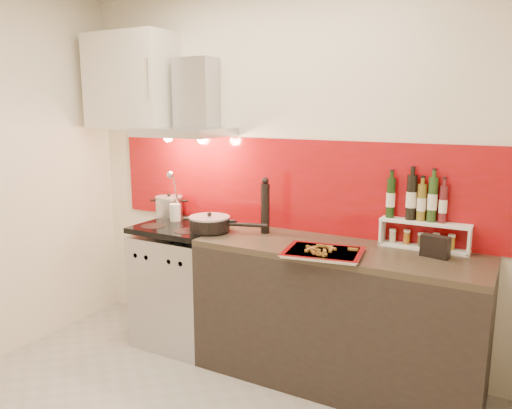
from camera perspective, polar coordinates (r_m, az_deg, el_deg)
The scene contains 13 objects.
back_wall at distance 3.53m, azimuth 3.55°, elevation 3.62°, with size 3.40×0.02×2.60m, color silver.
backsplash at distance 3.51m, azimuth 4.19°, elevation 2.25°, with size 3.00×0.02×0.64m, color maroon.
range_stove at distance 3.84m, azimuth -8.21°, elevation -9.08°, with size 0.60×0.60×0.91m.
counter at distance 3.30m, azimuth 9.10°, elevation -12.39°, with size 1.80×0.60×0.90m.
range_hood at distance 3.72m, azimuth -7.43°, elevation 10.77°, with size 0.62×0.50×0.61m.
upper_cabinet at distance 4.07m, azimuth -14.04°, elevation 13.47°, with size 0.70×0.35×0.72m, color beige.
stock_pot at distance 3.99m, azimuth -9.90°, elevation -0.19°, with size 0.21×0.21×0.18m.
saute_pan at distance 3.49m, azimuth -5.23°, elevation -2.17°, with size 0.54×0.29×0.13m.
utensil_jar at distance 3.80m, azimuth -9.29°, elevation -0.27°, with size 0.08×0.12×0.40m.
pepper_mill at distance 3.42m, azimuth 1.06°, elevation -0.20°, with size 0.06×0.06×0.39m.
step_shelf at distance 3.21m, azimuth 18.34°, elevation -1.40°, with size 0.53×0.15×0.45m.
caddy_box at distance 3.08m, azimuth 19.80°, elevation -4.60°, with size 0.16×0.07×0.14m, color black.
baking_tray at distance 2.98m, azimuth 7.68°, elevation -5.41°, with size 0.51×0.42×0.03m.
Camera 1 is at (1.50, -1.76, 1.76)m, focal length 35.00 mm.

